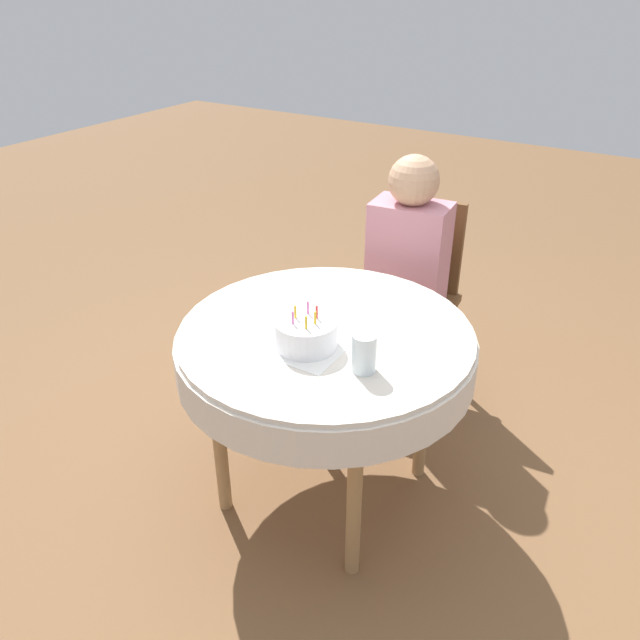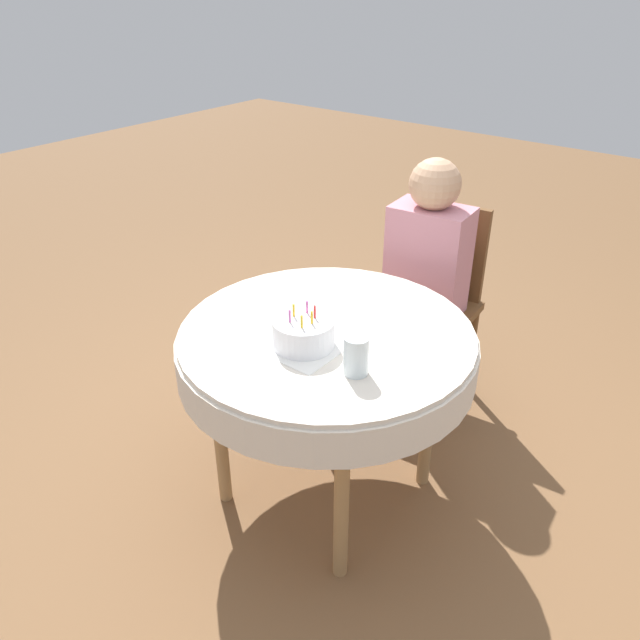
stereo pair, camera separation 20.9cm
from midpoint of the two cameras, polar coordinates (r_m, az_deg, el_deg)
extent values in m
plane|color=brown|center=(2.61, -1.93, -15.20)|extent=(12.00, 12.00, 0.00)
cylinder|color=silver|center=(2.15, -2.26, -1.21)|extent=(1.03, 1.03, 0.02)
cylinder|color=silver|center=(2.20, -2.22, -2.93)|extent=(1.05, 1.05, 0.13)
cylinder|color=#A37A4C|center=(2.34, -11.84, -10.19)|extent=(0.05, 0.05, 0.73)
cylinder|color=#A37A4C|center=(2.08, 0.19, -15.69)|extent=(0.05, 0.05, 0.73)
cylinder|color=#A37A4C|center=(2.69, -3.78, -3.77)|extent=(0.05, 0.05, 0.73)
cylinder|color=#A37A4C|center=(2.46, 7.15, -7.57)|extent=(0.05, 0.05, 0.73)
cube|color=brown|center=(2.90, 5.68, 1.13)|extent=(0.47, 0.47, 0.04)
cube|color=brown|center=(2.97, 7.31, 6.87)|extent=(0.39, 0.07, 0.45)
cylinder|color=brown|center=(2.94, 0.71, -3.75)|extent=(0.04, 0.04, 0.44)
cylinder|color=brown|center=(2.83, 7.60, -5.57)|extent=(0.04, 0.04, 0.44)
cylinder|color=brown|center=(3.23, 3.59, -0.45)|extent=(0.04, 0.04, 0.44)
cylinder|color=brown|center=(3.13, 9.90, -1.98)|extent=(0.04, 0.04, 0.44)
cylinder|color=tan|center=(2.92, 2.84, -3.62)|extent=(0.09, 0.09, 0.48)
cylinder|color=tan|center=(2.87, 5.90, -4.41)|extent=(0.09, 0.09, 0.48)
cube|color=#C67F8E|center=(2.79, 5.94, 5.83)|extent=(0.35, 0.24, 0.49)
sphere|color=tan|center=(2.67, 6.32, 12.51)|extent=(0.22, 0.22, 0.22)
cube|color=white|center=(2.06, -4.18, -2.45)|extent=(0.26, 0.26, 0.00)
cylinder|color=white|center=(2.04, -4.23, -1.30)|extent=(0.21, 0.21, 0.09)
cylinder|color=gold|center=(1.98, -3.47, 0.11)|extent=(0.01, 0.01, 0.04)
cylinder|color=red|center=(2.02, -3.28, 0.65)|extent=(0.01, 0.01, 0.04)
cylinder|color=#D166B2|center=(2.04, -4.05, 1.07)|extent=(0.01, 0.01, 0.04)
cylinder|color=gold|center=(2.02, -5.24, 0.68)|extent=(0.01, 0.01, 0.04)
cylinder|color=#D166B2|center=(1.99, -5.53, 0.14)|extent=(0.01, 0.01, 0.04)
cylinder|color=gold|center=(1.96, -4.34, -0.32)|extent=(0.01, 0.01, 0.04)
cylinder|color=silver|center=(1.90, 0.93, -3.11)|extent=(0.08, 0.08, 0.13)
camera|label=1|loc=(0.10, -92.86, -1.64)|focal=35.00mm
camera|label=2|loc=(0.10, 87.14, 1.64)|focal=35.00mm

